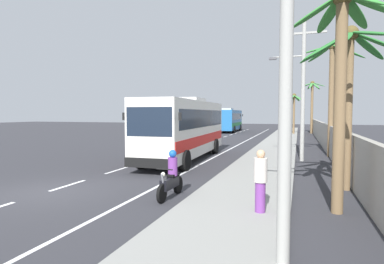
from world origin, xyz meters
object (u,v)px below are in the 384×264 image
Objects in this scene: palm_nearest at (342,57)px; palm_second at (350,65)px; motorcycle_beside_bus at (171,178)px; coach_bus_foreground at (185,127)px; pedestrian_near_kerb at (260,179)px; palm_third at (312,98)px; palm_farthest at (294,104)px; coach_bus_far_lane at (229,120)px; utility_pole_mid at (302,85)px; palm_fourth at (332,79)px.

palm_nearest reaches higher than palm_second.
coach_bus_foreground is at bearing 106.70° from motorcycle_beside_bus.
palm_second is at bearing 78.39° from palm_nearest.
motorcycle_beside_bus is 1.15× the size of pedestrian_near_kerb.
palm_third is (8.34, 29.83, 3.04)m from coach_bus_foreground.
motorcycle_beside_bus is at bearing -95.51° from palm_farthest.
motorcycle_beside_bus is at bearing -80.86° from coach_bus_far_lane.
motorcycle_beside_bus is at bearing -98.51° from palm_third.
utility_pole_mid reaches higher than palm_nearest.
palm_nearest is (0.96, -10.19, -0.13)m from utility_pole_mid.
palm_third is 1.34× the size of palm_farthest.
palm_farthest is (-0.80, 24.88, -0.43)m from utility_pole_mid.
coach_bus_far_lane is at bearing 99.14° from motorcycle_beside_bus.
palm_nearest is at bearing -90.92° from palm_third.
motorcycle_beside_bus is 6.35m from palm_nearest.
utility_pole_mid is at bearing -88.16° from palm_farthest.
motorcycle_beside_bus is 14.79m from palm_fourth.
palm_farthest is at bearing 96.78° from palm_fourth.
utility_pole_mid is 1.52× the size of palm_farthest.
utility_pole_mid is at bearing -124.85° from palm_fourth.
coach_bus_far_lane is at bearing 109.91° from utility_pole_mid.
palm_fourth reaches higher than palm_farthest.
motorcycle_beside_bus is 0.36× the size of palm_farthest.
palm_nearest is at bearing -93.95° from palm_fourth.
palm_second is at bearing 27.48° from motorcycle_beside_bus.
utility_pole_mid is at bearing 95.36° from palm_nearest.
palm_nearest is at bearing -48.35° from coach_bus_foreground.
utility_pole_mid is (1.09, 11.26, 3.48)m from pedestrian_near_kerb.
motorcycle_beside_bus is 3.31m from pedestrian_near_kerb.
palm_second reaches higher than palm_farthest.
palm_third is at bearing 89.08° from palm_nearest.
coach_bus_foreground is 27.14m from palm_farthest.
palm_third is (-0.01, 35.45, 0.47)m from palm_second.
motorcycle_beside_bus is at bearing -112.41° from utility_pole_mid.
pedestrian_near_kerb is 0.23× the size of palm_third.
pedestrian_near_kerb is 39.87m from palm_third.
palm_nearest reaches higher than pedestrian_near_kerb.
palm_third reaches higher than palm_second.
palm_second reaches higher than pedestrian_near_kerb.
pedestrian_near_kerb is 0.31× the size of palm_farthest.
palm_fourth is at bearing 86.05° from palm_nearest.
palm_second is at bearing -15.87° from pedestrian_near_kerb.
palm_farthest is at bearing 94.26° from palm_second.
coach_bus_foreground is 9.10m from motorcycle_beside_bus.
palm_third is (1.58, 28.32, 0.52)m from utility_pole_mid.
palm_nearest reaches higher than palm_farthest.
palm_second is (12.03, -35.95, 2.68)m from coach_bus_far_lane.
utility_pole_mid is at bearing 12.63° from coach_bus_foreground.
pedestrian_near_kerb reaches higher than motorcycle_beside_bus.
utility_pole_mid is at bearing 67.59° from motorcycle_beside_bus.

